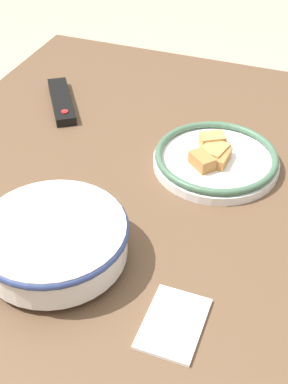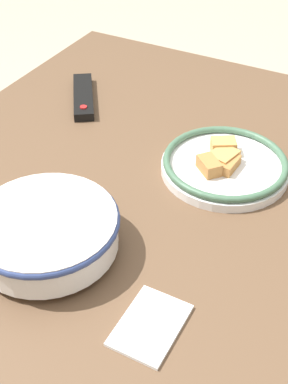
# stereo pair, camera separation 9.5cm
# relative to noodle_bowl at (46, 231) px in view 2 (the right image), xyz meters

# --- Properties ---
(dining_table) EXTENTS (1.28, 0.99, 0.77)m
(dining_table) POSITION_rel_noodle_bowl_xyz_m (0.17, -0.07, -0.13)
(dining_table) COLOR brown
(dining_table) RESTS_ON ground_plane
(noodle_bowl) EXTENTS (0.24, 0.24, 0.07)m
(noodle_bowl) POSITION_rel_noodle_bowl_xyz_m (0.00, 0.00, 0.00)
(noodle_bowl) COLOR silver
(noodle_bowl) RESTS_ON dining_table
(food_plate) EXTENTS (0.25, 0.25, 0.05)m
(food_plate) POSITION_rel_noodle_bowl_xyz_m (0.34, -0.18, -0.03)
(food_plate) COLOR white
(food_plate) RESTS_ON dining_table
(tv_remote) EXTENTS (0.19, 0.15, 0.02)m
(tv_remote) POSITION_rel_noodle_bowl_xyz_m (0.45, 0.22, -0.03)
(tv_remote) COLOR black
(tv_remote) RESTS_ON dining_table
(folded_napkin) EXTENTS (0.12, 0.08, 0.01)m
(folded_napkin) POSITION_rel_noodle_bowl_xyz_m (-0.06, -0.22, -0.04)
(folded_napkin) COLOR white
(folded_napkin) RESTS_ON dining_table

